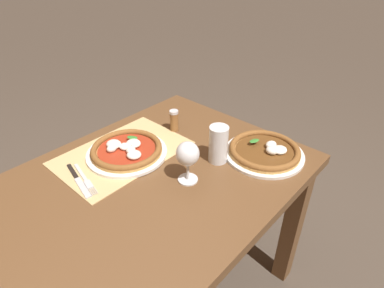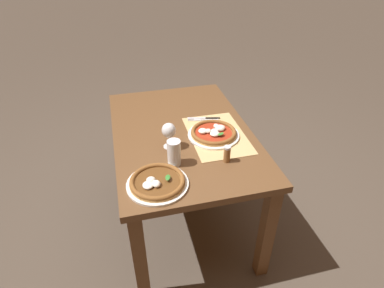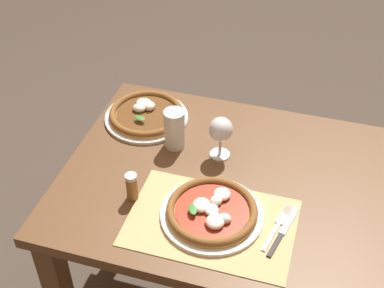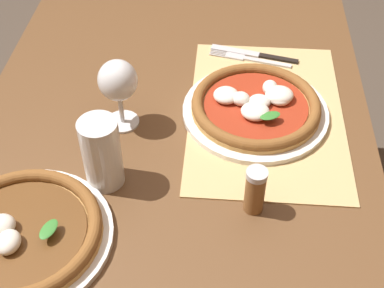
% 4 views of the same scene
% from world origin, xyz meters
% --- Properties ---
extents(ground_plane, '(24.00, 24.00, 0.00)m').
position_xyz_m(ground_plane, '(0.00, 0.00, 0.00)').
color(ground_plane, '#473D33').
extents(dining_table, '(1.26, 0.84, 0.74)m').
position_xyz_m(dining_table, '(0.00, 0.00, 0.63)').
color(dining_table, brown).
rests_on(dining_table, ground).
extents(paper_placemat, '(0.50, 0.33, 0.00)m').
position_xyz_m(paper_placemat, '(-0.10, -0.20, 0.74)').
color(paper_placemat, tan).
rests_on(paper_placemat, dining_table).
extents(pizza_near, '(0.31, 0.31, 0.05)m').
position_xyz_m(pizza_near, '(-0.10, -0.17, 0.76)').
color(pizza_near, silver).
rests_on(pizza_near, paper_placemat).
extents(pizza_far, '(0.31, 0.31, 0.05)m').
position_xyz_m(pizza_far, '(-0.46, 0.23, 0.76)').
color(pizza_far, silver).
rests_on(pizza_far, dining_table).
extents(wine_glass, '(0.08, 0.08, 0.16)m').
position_xyz_m(wine_glass, '(-0.15, 0.11, 0.85)').
color(wine_glass, silver).
rests_on(wine_glass, dining_table).
extents(pint_glass, '(0.07, 0.07, 0.15)m').
position_xyz_m(pint_glass, '(-0.31, 0.11, 0.81)').
color(pint_glass, silver).
rests_on(pint_glass, dining_table).
extents(fork, '(0.06, 0.20, 0.00)m').
position_xyz_m(fork, '(0.10, -0.16, 0.75)').
color(fork, '#B7B7BC').
rests_on(fork, paper_placemat).
extents(knife, '(0.07, 0.21, 0.01)m').
position_xyz_m(knife, '(0.12, -0.17, 0.75)').
color(knife, black).
rests_on(knife, paper_placemat).
extents(pepper_shaker, '(0.04, 0.04, 0.10)m').
position_xyz_m(pepper_shaker, '(-0.36, -0.17, 0.79)').
color(pepper_shaker, brown).
rests_on(pepper_shaker, dining_table).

